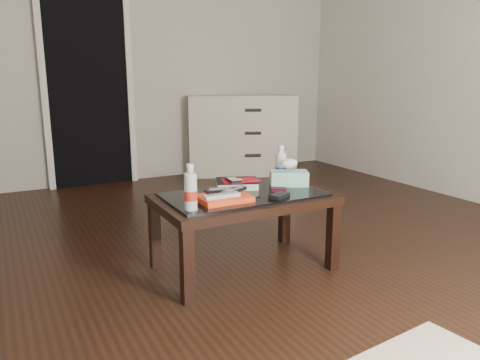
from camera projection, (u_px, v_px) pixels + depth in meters
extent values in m
plane|color=black|center=(237.00, 256.00, 2.99)|extent=(5.00, 5.00, 0.00)
plane|color=#B7B4A9|center=(125.00, 53.00, 4.84)|extent=(5.00, 0.00, 5.00)
cube|color=black|center=(88.00, 88.00, 4.71)|extent=(0.80, 0.05, 2.00)
cube|color=silver|center=(44.00, 88.00, 4.49)|extent=(0.06, 0.04, 2.04)
cube|color=silver|center=(130.00, 87.00, 4.88)|extent=(0.06, 0.04, 2.04)
cube|color=black|center=(187.00, 267.00, 2.33)|extent=(0.06, 0.06, 0.40)
cube|color=black|center=(333.00, 237.00, 2.76)|extent=(0.06, 0.06, 0.40)
cube|color=black|center=(155.00, 236.00, 2.78)|extent=(0.06, 0.06, 0.40)
cube|color=black|center=(284.00, 214.00, 3.20)|extent=(0.06, 0.06, 0.40)
cube|color=black|center=(243.00, 200.00, 2.72)|extent=(1.00, 0.60, 0.05)
cube|color=black|center=(244.00, 195.00, 2.71)|extent=(0.90, 0.50, 0.01)
cube|color=beige|center=(242.00, 135.00, 5.37)|extent=(1.30, 0.92, 0.90)
cylinder|color=black|center=(253.00, 155.00, 5.19)|extent=(0.18, 0.11, 0.04)
cylinder|color=black|center=(253.00, 133.00, 5.14)|extent=(0.18, 0.11, 0.04)
cylinder|color=black|center=(253.00, 110.00, 5.08)|extent=(0.18, 0.11, 0.04)
cube|color=#F04316|center=(224.00, 198.00, 2.56)|extent=(0.28, 0.21, 0.03)
cube|color=silver|center=(222.00, 195.00, 2.51)|extent=(0.20, 0.05, 0.02)
cube|color=black|center=(233.00, 191.00, 2.61)|extent=(0.20, 0.13, 0.02)
cube|color=black|center=(223.00, 190.00, 2.63)|extent=(0.21, 0.09, 0.02)
cube|color=black|center=(237.00, 184.00, 2.85)|extent=(0.31, 0.28, 0.05)
cube|color=#AA0B16|center=(238.00, 180.00, 2.83)|extent=(0.22, 0.18, 0.01)
cube|color=black|center=(233.00, 180.00, 2.79)|extent=(0.07, 0.11, 0.02)
cube|color=black|center=(279.00, 189.00, 2.76)|extent=(0.10, 0.09, 0.02)
cube|color=black|center=(279.00, 195.00, 2.63)|extent=(0.14, 0.11, 0.02)
cylinder|color=silver|center=(191.00, 187.00, 2.37)|extent=(0.08, 0.08, 0.24)
cylinder|color=silver|center=(281.00, 164.00, 2.97)|extent=(0.08, 0.08, 0.24)
cube|color=teal|center=(289.00, 178.00, 2.90)|extent=(0.26, 0.21, 0.09)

